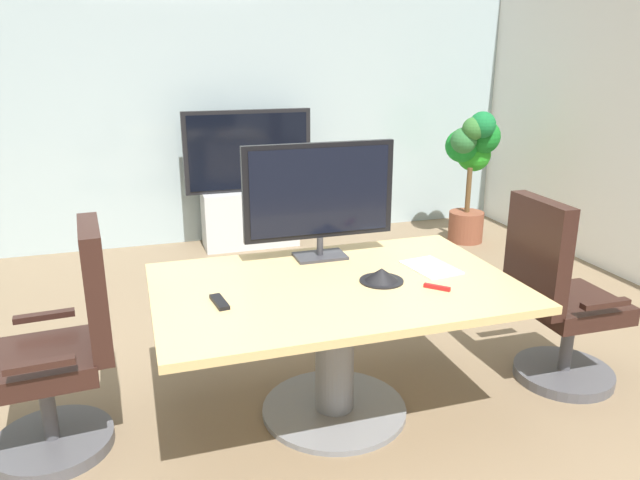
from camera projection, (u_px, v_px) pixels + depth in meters
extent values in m
plane|color=#7A664C|center=(313.00, 415.00, 3.16)|extent=(7.62, 7.62, 0.00)
cube|color=#9EB2B7|center=(211.00, 95.00, 5.74)|extent=(6.24, 0.10, 2.85)
cube|color=tan|center=(335.00, 287.00, 2.98)|extent=(1.77, 1.15, 0.04)
cylinder|color=slate|center=(335.00, 353.00, 3.09)|extent=(0.20, 0.20, 0.69)
cylinder|color=slate|center=(334.00, 409.00, 3.19)|extent=(0.76, 0.76, 0.03)
cylinder|color=#4C4C51|center=(54.00, 443.00, 2.90)|extent=(0.56, 0.56, 0.06)
cylinder|color=#4C4C51|center=(48.00, 404.00, 2.83)|extent=(0.07, 0.07, 0.36)
cube|color=black|center=(41.00, 363.00, 2.77)|extent=(0.51, 0.51, 0.10)
cube|color=black|center=(95.00, 288.00, 2.76)|extent=(0.12, 0.46, 0.60)
cube|color=black|center=(44.00, 316.00, 2.97)|extent=(0.28, 0.07, 0.03)
cube|color=black|center=(40.00, 365.00, 2.51)|extent=(0.28, 0.07, 0.03)
cylinder|color=#4C4C51|center=(563.00, 373.00, 3.52)|extent=(0.56, 0.56, 0.06)
cylinder|color=#4C4C51|center=(567.00, 341.00, 3.46)|extent=(0.07, 0.07, 0.36)
cube|color=black|center=(572.00, 305.00, 3.39)|extent=(0.49, 0.49, 0.10)
cube|color=black|center=(537.00, 254.00, 3.22)|extent=(0.10, 0.46, 0.60)
cube|color=black|center=(605.00, 304.00, 3.11)|extent=(0.28, 0.06, 0.03)
cube|color=black|center=(543.00, 270.00, 3.59)|extent=(0.28, 0.06, 0.03)
cube|color=#333338|center=(320.00, 256.00, 3.35)|extent=(0.28, 0.18, 0.02)
cylinder|color=#333338|center=(320.00, 246.00, 3.33)|extent=(0.04, 0.04, 0.10)
cube|color=black|center=(319.00, 191.00, 3.25)|extent=(0.84, 0.04, 0.52)
cube|color=black|center=(320.00, 192.00, 3.23)|extent=(0.77, 0.01, 0.47)
cube|color=#B7BABC|center=(250.00, 218.00, 5.85)|extent=(0.90, 0.36, 0.55)
cube|color=black|center=(248.00, 151.00, 5.64)|extent=(1.20, 0.06, 0.76)
cube|color=black|center=(249.00, 152.00, 5.60)|extent=(1.12, 0.01, 0.69)
cylinder|color=brown|center=(466.00, 226.00, 6.02)|extent=(0.34, 0.34, 0.30)
cylinder|color=brown|center=(468.00, 190.00, 5.90)|extent=(0.05, 0.05, 0.44)
sphere|color=#157022|center=(483.00, 137.00, 5.82)|extent=(0.34, 0.34, 0.34)
sphere|color=green|center=(474.00, 154.00, 5.95)|extent=(0.33, 0.33, 0.33)
sphere|color=#157C25|center=(462.00, 146.00, 5.85)|extent=(0.32, 0.32, 0.32)
sphere|color=#2C6B34|center=(464.00, 141.00, 5.71)|extent=(0.25, 0.25, 0.25)
sphere|color=#326E2E|center=(474.00, 129.00, 5.62)|extent=(0.21, 0.21, 0.21)
sphere|color=#156A31|center=(482.00, 125.00, 5.62)|extent=(0.25, 0.25, 0.25)
cone|color=black|center=(382.00, 275.00, 2.99)|extent=(0.19, 0.19, 0.07)
cylinder|color=black|center=(381.00, 281.00, 3.00)|extent=(0.22, 0.22, 0.01)
cube|color=black|center=(220.00, 302.00, 2.74)|extent=(0.07, 0.18, 0.02)
cube|color=red|center=(437.00, 287.00, 2.90)|extent=(0.10, 0.11, 0.02)
cube|color=white|center=(431.00, 267.00, 3.19)|extent=(0.25, 0.33, 0.01)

